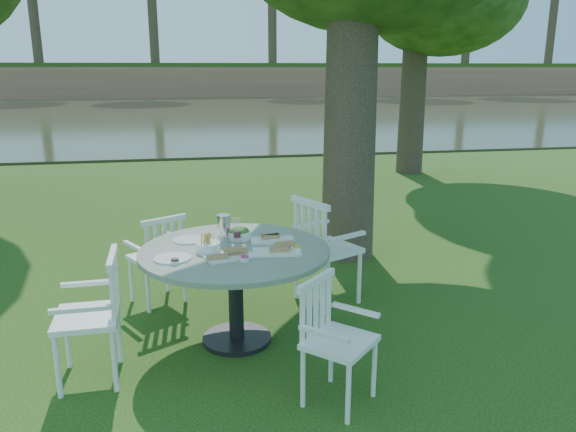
# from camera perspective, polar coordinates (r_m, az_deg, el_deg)

# --- Properties ---
(ground) EXTENTS (140.00, 140.00, 0.00)m
(ground) POSITION_cam_1_polar(r_m,az_deg,el_deg) (5.24, 0.41, -9.58)
(ground) COLOR #17370B
(ground) RESTS_ON ground
(table) EXTENTS (1.49, 1.49, 0.79)m
(table) POSITION_cam_1_polar(r_m,az_deg,el_deg) (4.46, -5.40, -5.03)
(table) COLOR black
(table) RESTS_ON ground
(chair_ne) EXTENTS (0.66, 0.67, 1.02)m
(chair_ne) POSITION_cam_1_polar(r_m,az_deg,el_deg) (5.19, 3.25, -2.75)
(chair_ne) COLOR white
(chair_ne) RESTS_ON ground
(chair_nw) EXTENTS (0.58, 0.57, 0.86)m
(chair_nw) POSITION_cam_1_polar(r_m,az_deg,el_deg) (5.32, -12.83, -3.69)
(chair_nw) COLOR white
(chair_nw) RESTS_ON ground
(chair_sw) EXTENTS (0.45, 0.48, 0.93)m
(chair_sw) POSITION_cam_1_polar(r_m,az_deg,el_deg) (4.18, -18.58, -8.79)
(chair_sw) COLOR white
(chair_sw) RESTS_ON ground
(chair_se) EXTENTS (0.58, 0.58, 0.84)m
(chair_se) POSITION_cam_1_polar(r_m,az_deg,el_deg) (3.77, 4.17, -11.52)
(chair_se) COLOR white
(chair_se) RESTS_ON ground
(tableware) EXTENTS (1.12, 0.76, 0.22)m
(tableware) POSITION_cam_1_polar(r_m,az_deg,el_deg) (4.47, -6.19, -2.54)
(tableware) COLOR white
(tableware) RESTS_ON table
(river) EXTENTS (100.00, 28.00, 0.12)m
(river) POSITION_cam_1_polar(r_m,az_deg,el_deg) (27.78, -8.96, 10.19)
(river) COLOR #2E311D
(river) RESTS_ON ground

